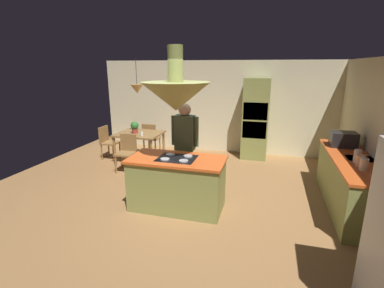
{
  "coord_description": "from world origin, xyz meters",
  "views": [
    {
      "loc": [
        1.44,
        -4.47,
        2.39
      ],
      "look_at": [
        0.1,
        0.4,
        1.0
      ],
      "focal_mm": 26.5,
      "sensor_mm": 36.0,
      "label": 1
    }
  ],
  "objects_px": {
    "chair_by_back_wall": "(151,136)",
    "potted_plant_on_table": "(135,127)",
    "oven_tower": "(255,119)",
    "cup_on_table": "(142,134)",
    "dining_table": "(139,137)",
    "chair_at_corner": "(108,140)",
    "canister_tea": "(357,156)",
    "chair_facing_island": "(127,150)",
    "canister_flour": "(364,164)",
    "kitchen_island": "(177,183)",
    "microwave_on_counter": "(343,139)",
    "person_at_island": "(185,142)",
    "canister_sugar": "(360,161)"
  },
  "relations": [
    {
      "from": "canister_tea",
      "to": "cup_on_table",
      "type": "bearing_deg",
      "value": 163.21
    },
    {
      "from": "person_at_island",
      "to": "potted_plant_on_table",
      "type": "distance_m",
      "value": 2.2
    },
    {
      "from": "kitchen_island",
      "to": "potted_plant_on_table",
      "type": "relative_size",
      "value": 5.39
    },
    {
      "from": "canister_sugar",
      "to": "canister_tea",
      "type": "relative_size",
      "value": 0.82
    },
    {
      "from": "chair_facing_island",
      "to": "chair_by_back_wall",
      "type": "height_order",
      "value": "same"
    },
    {
      "from": "dining_table",
      "to": "chair_facing_island",
      "type": "xyz_separation_m",
      "value": [
        0.0,
        -0.69,
        -0.16
      ]
    },
    {
      "from": "dining_table",
      "to": "chair_by_back_wall",
      "type": "relative_size",
      "value": 1.27
    },
    {
      "from": "dining_table",
      "to": "chair_facing_island",
      "type": "bearing_deg",
      "value": -90.0
    },
    {
      "from": "chair_facing_island",
      "to": "oven_tower",
      "type": "bearing_deg",
      "value": 33.19
    },
    {
      "from": "oven_tower",
      "to": "cup_on_table",
      "type": "xyz_separation_m",
      "value": [
        -2.62,
        -1.38,
        -0.25
      ]
    },
    {
      "from": "oven_tower",
      "to": "potted_plant_on_table",
      "type": "bearing_deg",
      "value": -157.42
    },
    {
      "from": "person_at_island",
      "to": "canister_tea",
      "type": "height_order",
      "value": "person_at_island"
    },
    {
      "from": "person_at_island",
      "to": "chair_at_corner",
      "type": "xyz_separation_m",
      "value": [
        -2.57,
        1.42,
        -0.5
      ]
    },
    {
      "from": "oven_tower",
      "to": "canister_flour",
      "type": "distance_m",
      "value": 3.51
    },
    {
      "from": "dining_table",
      "to": "chair_by_back_wall",
      "type": "xyz_separation_m",
      "value": [
        0.0,
        0.69,
        -0.16
      ]
    },
    {
      "from": "chair_at_corner",
      "to": "canister_sugar",
      "type": "relative_size",
      "value": 4.92
    },
    {
      "from": "canister_flour",
      "to": "microwave_on_counter",
      "type": "relative_size",
      "value": 0.41
    },
    {
      "from": "oven_tower",
      "to": "microwave_on_counter",
      "type": "distance_m",
      "value": 2.44
    },
    {
      "from": "dining_table",
      "to": "chair_by_back_wall",
      "type": "distance_m",
      "value": 0.71
    },
    {
      "from": "chair_facing_island",
      "to": "chair_at_corner",
      "type": "height_order",
      "value": "same"
    },
    {
      "from": "kitchen_island",
      "to": "chair_by_back_wall",
      "type": "bearing_deg",
      "value": 121.37
    },
    {
      "from": "dining_table",
      "to": "canister_sugar",
      "type": "distance_m",
      "value": 4.87
    },
    {
      "from": "cup_on_table",
      "to": "canister_flour",
      "type": "height_order",
      "value": "canister_flour"
    },
    {
      "from": "dining_table",
      "to": "canister_tea",
      "type": "distance_m",
      "value": 4.81
    },
    {
      "from": "chair_facing_island",
      "to": "canister_tea",
      "type": "distance_m",
      "value": 4.65
    },
    {
      "from": "chair_by_back_wall",
      "to": "potted_plant_on_table",
      "type": "bearing_deg",
      "value": 83.26
    },
    {
      "from": "person_at_island",
      "to": "cup_on_table",
      "type": "xyz_separation_m",
      "value": [
        -1.46,
        1.18,
        -0.2
      ]
    },
    {
      "from": "oven_tower",
      "to": "cup_on_table",
      "type": "bearing_deg",
      "value": -152.28
    },
    {
      "from": "kitchen_island",
      "to": "chair_facing_island",
      "type": "distance_m",
      "value": 2.21
    },
    {
      "from": "chair_facing_island",
      "to": "canister_flour",
      "type": "height_order",
      "value": "canister_flour"
    },
    {
      "from": "potted_plant_on_table",
      "to": "canister_sugar",
      "type": "height_order",
      "value": "canister_sugar"
    },
    {
      "from": "potted_plant_on_table",
      "to": "cup_on_table",
      "type": "distance_m",
      "value": 0.34
    },
    {
      "from": "potted_plant_on_table",
      "to": "canister_flour",
      "type": "height_order",
      "value": "canister_flour"
    },
    {
      "from": "potted_plant_on_table",
      "to": "cup_on_table",
      "type": "bearing_deg",
      "value": -33.31
    },
    {
      "from": "person_at_island",
      "to": "canister_sugar",
      "type": "relative_size",
      "value": 9.82
    },
    {
      "from": "kitchen_island",
      "to": "oven_tower",
      "type": "distance_m",
      "value": 3.48
    },
    {
      "from": "kitchen_island",
      "to": "microwave_on_counter",
      "type": "distance_m",
      "value": 3.28
    },
    {
      "from": "canister_flour",
      "to": "canister_tea",
      "type": "bearing_deg",
      "value": 90.0
    },
    {
      "from": "dining_table",
      "to": "canister_tea",
      "type": "xyz_separation_m",
      "value": [
        4.54,
        -1.55,
        0.35
      ]
    },
    {
      "from": "chair_at_corner",
      "to": "canister_tea",
      "type": "xyz_separation_m",
      "value": [
        5.47,
        -1.55,
        0.51
      ]
    },
    {
      "from": "kitchen_island",
      "to": "cup_on_table",
      "type": "xyz_separation_m",
      "value": [
        -1.52,
        1.87,
        0.35
      ]
    },
    {
      "from": "dining_table",
      "to": "cup_on_table",
      "type": "relative_size",
      "value": 12.25
    },
    {
      "from": "chair_by_back_wall",
      "to": "microwave_on_counter",
      "type": "bearing_deg",
      "value": 164.52
    },
    {
      "from": "chair_at_corner",
      "to": "canister_sugar",
      "type": "bearing_deg",
      "value": -107.55
    },
    {
      "from": "potted_plant_on_table",
      "to": "canister_tea",
      "type": "height_order",
      "value": "canister_tea"
    },
    {
      "from": "kitchen_island",
      "to": "canister_flour",
      "type": "bearing_deg",
      "value": 3.83
    },
    {
      "from": "chair_facing_island",
      "to": "chair_by_back_wall",
      "type": "relative_size",
      "value": 1.0
    },
    {
      "from": "dining_table",
      "to": "canister_flour",
      "type": "distance_m",
      "value": 4.94
    },
    {
      "from": "kitchen_island",
      "to": "chair_facing_island",
      "type": "xyz_separation_m",
      "value": [
        -1.7,
        1.41,
        0.05
      ]
    },
    {
      "from": "kitchen_island",
      "to": "dining_table",
      "type": "xyz_separation_m",
      "value": [
        -1.7,
        2.1,
        0.21
      ]
    }
  ]
}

